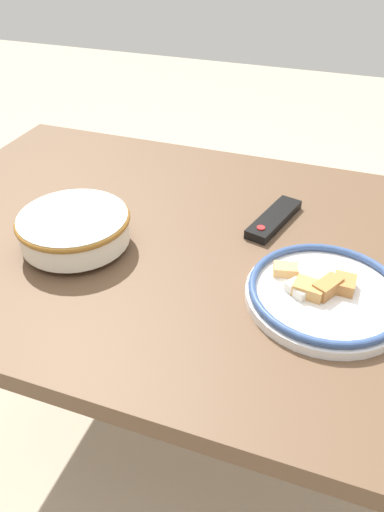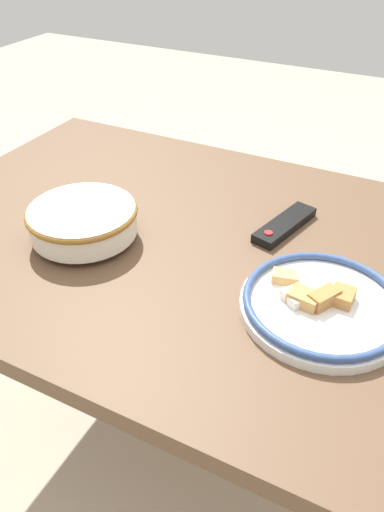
# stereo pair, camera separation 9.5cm
# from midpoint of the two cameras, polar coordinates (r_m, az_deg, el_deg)

# --- Properties ---
(ground_plane) EXTENTS (8.00, 8.00, 0.00)m
(ground_plane) POSITION_cam_midpoint_polar(r_m,az_deg,el_deg) (1.61, 4.46, -21.67)
(ground_plane) COLOR #B7A88E
(dining_table) EXTENTS (1.47, 0.89, 0.76)m
(dining_table) POSITION_cam_midpoint_polar(r_m,az_deg,el_deg) (1.09, 6.10, -2.59)
(dining_table) COLOR brown
(dining_table) RESTS_ON ground_plane
(noodle_bowl) EXTENTS (0.23, 0.23, 0.07)m
(noodle_bowl) POSITION_cam_midpoint_polar(r_m,az_deg,el_deg) (1.06, -9.85, 3.95)
(noodle_bowl) COLOR silver
(noodle_bowl) RESTS_ON dining_table
(food_plate) EXTENTS (0.29, 0.29, 0.05)m
(food_plate) POSITION_cam_midpoint_polar(r_m,az_deg,el_deg) (0.92, 17.52, -5.41)
(food_plate) COLOR white
(food_plate) RESTS_ON dining_table
(tv_remote) EXTENTS (0.09, 0.19, 0.02)m
(tv_remote) POSITION_cam_midpoint_polar(r_m,az_deg,el_deg) (1.12, 12.96, 3.41)
(tv_remote) COLOR black
(tv_remote) RESTS_ON dining_table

